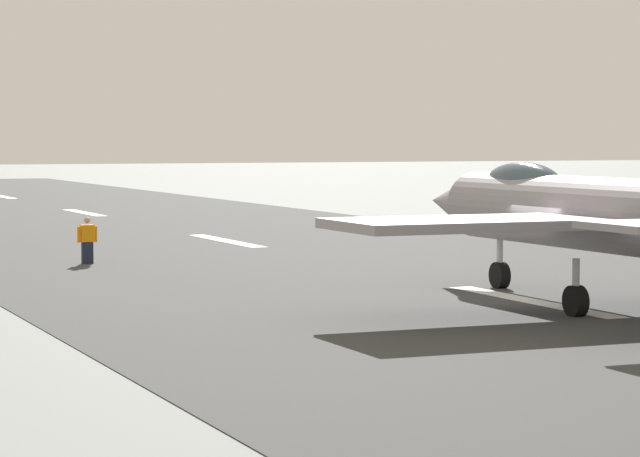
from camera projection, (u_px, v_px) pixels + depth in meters
name	position (u px, v px, depth m)	size (l,w,h in m)	color
ground_plane	(536.00, 303.00, 38.59)	(400.00, 400.00, 0.00)	slate
runway_strip	(536.00, 302.00, 38.57)	(240.00, 26.00, 0.02)	#383938
fighter_jet	(593.00, 211.00, 37.63)	(16.46, 14.60, 5.62)	#95909A
crew_person	(87.00, 241.00, 50.20)	(0.32, 0.70, 1.60)	#1E2338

